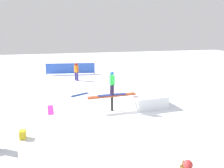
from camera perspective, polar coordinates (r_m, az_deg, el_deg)
ground_plane at (r=11.80m, az=-0.00°, el=-6.91°), size 60.00×60.00×0.00m
rail_feature at (r=11.56m, az=-0.00°, el=-3.51°), size 2.64×0.50×0.86m
snow_kicker_ramp at (r=12.49m, az=9.33°, el=-4.28°), size 1.92×1.64×0.67m
main_rider_on_rail at (r=11.36m, az=-0.00°, el=0.02°), size 1.53×0.69×1.27m
bystander_orange at (r=18.65m, az=-9.30°, el=3.44°), size 0.41×0.61×1.51m
loose_snowboard_magenta at (r=12.32m, az=-15.78°, el=-6.49°), size 0.37×1.45×0.02m
loose_snowboard_navy at (r=14.68m, az=-8.43°, el=-2.78°), size 1.27×0.84×0.02m
loose_snowboard_coral at (r=18.02m, az=-0.00°, el=0.53°), size 0.77×1.48×0.02m
backpack_on_snow at (r=9.57m, az=-22.31°, el=-12.12°), size 0.23×0.31×0.34m
safety_fence at (r=21.36m, az=-10.79°, el=4.02°), size 4.59×0.62×1.10m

